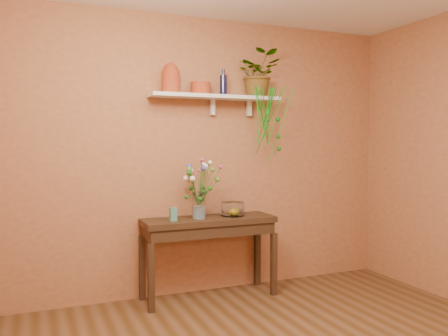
{
  "coord_description": "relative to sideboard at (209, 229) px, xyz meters",
  "views": [
    {
      "loc": [
        -1.6,
        -2.3,
        1.47
      ],
      "look_at": [
        0.0,
        1.55,
        1.25
      ],
      "focal_mm": 37.06,
      "sensor_mm": 36.0,
      "label": 1
    }
  ],
  "objects": [
    {
      "name": "glass_bowl",
      "position": [
        0.26,
        0.02,
        0.17
      ],
      "size": [
        0.22,
        0.22,
        0.13
      ],
      "color": "white",
      "rests_on": "sideboard"
    },
    {
      "name": "sideboard",
      "position": [
        0.0,
        0.0,
        0.0
      ],
      "size": [
        1.26,
        0.41,
        0.77
      ],
      "color": "#3D291A",
      "rests_on": "ground"
    },
    {
      "name": "lemon",
      "position": [
        0.26,
        0.01,
        0.15
      ],
      "size": [
        0.08,
        0.08,
        0.08
      ],
      "primitive_type": "sphere",
      "color": "yellow",
      "rests_on": "glass_bowl"
    },
    {
      "name": "terracotta_jug",
      "position": [
        -0.34,
        0.11,
        1.42
      ],
      "size": [
        0.21,
        0.21,
        0.28
      ],
      "color": "#AB4322",
      "rests_on": "wall_shelf"
    },
    {
      "name": "bouquet",
      "position": [
        -0.11,
        -0.02,
        0.51
      ],
      "size": [
        0.35,
        0.38,
        0.45
      ],
      "color": "#386B28",
      "rests_on": "glass_vase"
    },
    {
      "name": "glass_vase",
      "position": [
        -0.11,
        -0.02,
        0.22
      ],
      "size": [
        0.12,
        0.12,
        0.25
      ],
      "color": "white",
      "rests_on": "sideboard"
    },
    {
      "name": "spider_plant",
      "position": [
        0.58,
        0.12,
        1.51
      ],
      "size": [
        0.52,
        0.49,
        0.46
      ],
      "primitive_type": "imported",
      "rotation": [
        0.0,
        0.0,
        -0.39
      ],
      "color": "#186312",
      "rests_on": "wall_shelf"
    },
    {
      "name": "wall_shelf",
      "position": [
        0.12,
        0.1,
        1.26
      ],
      "size": [
        1.3,
        0.24,
        0.19
      ],
      "color": "white",
      "rests_on": "room"
    },
    {
      "name": "room",
      "position": [
        0.06,
        -1.78,
        0.69
      ],
      "size": [
        4.04,
        4.04,
        2.7
      ],
      "color": "brown",
      "rests_on": "ground"
    },
    {
      "name": "blue_bottle",
      "position": [
        0.18,
        0.08,
        1.38
      ],
      "size": [
        0.09,
        0.09,
        0.25
      ],
      "color": "#111437",
      "rests_on": "wall_shelf"
    },
    {
      "name": "plant_fronds",
      "position": [
        0.64,
        -0.04,
        1.03
      ],
      "size": [
        0.42,
        0.33,
        0.75
      ],
      "color": "#186312",
      "rests_on": "wall_shelf"
    },
    {
      "name": "terracotta_pot",
      "position": [
        -0.04,
        0.11,
        1.34
      ],
      "size": [
        0.22,
        0.22,
        0.12
      ],
      "primitive_type": "cylinder",
      "rotation": [
        0.0,
        0.0,
        0.16
      ],
      "color": "#AB4322",
      "rests_on": "wall_shelf"
    },
    {
      "name": "carton",
      "position": [
        -0.37,
        -0.05,
        0.17
      ],
      "size": [
        0.07,
        0.05,
        0.12
      ],
      "primitive_type": "cube",
      "rotation": [
        0.0,
        0.0,
        0.11
      ],
      "color": "teal",
      "rests_on": "sideboard"
    }
  ]
}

